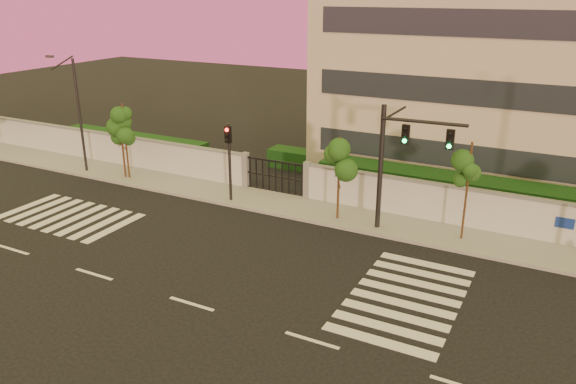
# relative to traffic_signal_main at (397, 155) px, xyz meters

# --- Properties ---
(ground) EXTENTS (120.00, 120.00, 0.00)m
(ground) POSITION_rel_traffic_signal_main_xyz_m (-4.65, -9.85, -3.91)
(ground) COLOR black
(ground) RESTS_ON ground
(sidewalk) EXTENTS (60.00, 3.00, 0.15)m
(sidewalk) POSITION_rel_traffic_signal_main_xyz_m (-4.65, 0.65, -3.84)
(sidewalk) COLOR gray
(sidewalk) RESTS_ON ground
(perimeter_wall) EXTENTS (60.00, 0.36, 2.20)m
(perimeter_wall) POSITION_rel_traffic_signal_main_xyz_m (-4.55, 2.15, -2.84)
(perimeter_wall) COLOR #B8BBC0
(perimeter_wall) RESTS_ON ground
(hedge_row) EXTENTS (41.00, 4.25, 1.80)m
(hedge_row) POSITION_rel_traffic_signal_main_xyz_m (-3.48, 4.89, -3.09)
(hedge_row) COLOR #0F3313
(hedge_row) RESTS_ON ground
(institutional_building) EXTENTS (24.40, 12.40, 12.25)m
(institutional_building) POSITION_rel_traffic_signal_main_xyz_m (4.35, 12.14, 2.24)
(institutional_building) COLOR #BFB5A1
(institutional_building) RESTS_ON ground
(road_markings) EXTENTS (57.00, 7.62, 0.02)m
(road_markings) POSITION_rel_traffic_signal_main_xyz_m (-6.23, -6.09, -3.90)
(road_markings) COLOR silver
(road_markings) RESTS_ON ground
(street_tree_b) EXTENTS (1.49, 1.19, 4.32)m
(street_tree_b) POSITION_rel_traffic_signal_main_xyz_m (-17.17, 0.18, -0.73)
(street_tree_b) COLOR #382314
(street_tree_b) RESTS_ON ground
(street_tree_c) EXTENTS (1.41, 1.12, 4.77)m
(street_tree_c) POSITION_rel_traffic_signal_main_xyz_m (-16.88, 0.19, -0.40)
(street_tree_c) COLOR #382314
(street_tree_c) RESTS_ON ground
(street_tree_d) EXTENTS (1.47, 1.17, 4.37)m
(street_tree_d) POSITION_rel_traffic_signal_main_xyz_m (-2.92, 0.15, -0.69)
(street_tree_d) COLOR #382314
(street_tree_d) RESTS_ON ground
(street_tree_e) EXTENTS (1.30, 1.04, 4.80)m
(street_tree_e) POSITION_rel_traffic_signal_main_xyz_m (3.19, 0.55, -0.39)
(street_tree_e) COLOR #382314
(street_tree_e) RESTS_ON ground
(traffic_signal_main) EXTENTS (3.91, 0.45, 6.19)m
(traffic_signal_main) POSITION_rel_traffic_signal_main_xyz_m (0.00, 0.00, 0.00)
(traffic_signal_main) COLOR black
(traffic_signal_main) RESTS_ON ground
(traffic_signal_secondary) EXTENTS (0.35, 0.34, 4.45)m
(traffic_signal_secondary) POSITION_rel_traffic_signal_main_xyz_m (-9.19, -0.20, -1.09)
(traffic_signal_secondary) COLOR black
(traffic_signal_secondary) RESTS_ON ground
(streetlight_west) EXTENTS (0.45, 1.82, 7.55)m
(streetlight_west) POSITION_rel_traffic_signal_main_xyz_m (-20.32, -0.17, 0.17)
(streetlight_west) COLOR black
(streetlight_west) RESTS_ON ground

